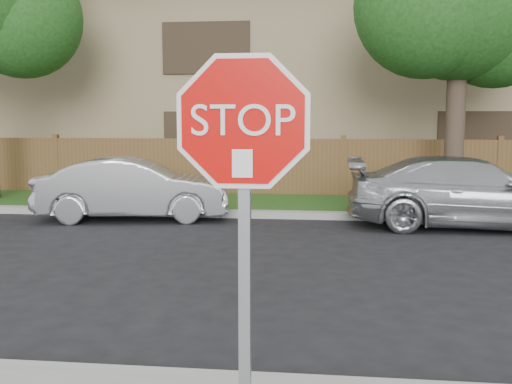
# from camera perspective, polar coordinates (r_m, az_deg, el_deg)

# --- Properties ---
(far_curb) EXTENTS (70.00, 0.30, 0.15)m
(far_curb) POSITION_cam_1_polar(r_m,az_deg,el_deg) (12.99, 8.62, -2.26)
(far_curb) COLOR gray
(far_curb) RESTS_ON ground
(grass_strip) EXTENTS (70.00, 3.00, 0.12)m
(grass_strip) POSITION_cam_1_polar(r_m,az_deg,el_deg) (14.62, 8.41, -1.27)
(grass_strip) COLOR #1E4714
(grass_strip) RESTS_ON ground
(fence) EXTENTS (70.00, 0.12, 1.60)m
(fence) POSITION_cam_1_polar(r_m,az_deg,el_deg) (16.12, 8.29, 2.16)
(fence) COLOR brown
(fence) RESTS_ON ground
(apartment_building) EXTENTS (35.20, 9.20, 7.20)m
(apartment_building) POSITION_cam_1_polar(r_m,az_deg,el_deg) (21.71, 8.01, 10.63)
(apartment_building) COLOR #8F7C59
(apartment_building) RESTS_ON ground
(stop_sign) EXTENTS (1.01, 0.13, 2.55)m
(stop_sign) POSITION_cam_1_polar(r_m,az_deg,el_deg) (3.23, -1.20, 1.01)
(stop_sign) COLOR gray
(stop_sign) RESTS_ON sidewalk_near
(sedan_left) EXTENTS (4.19, 2.05, 1.32)m
(sedan_left) POSITION_cam_1_polar(r_m,az_deg,el_deg) (12.99, -11.53, 0.30)
(sedan_left) COLOR #9D9EA1
(sedan_left) RESTS_ON ground
(sedan_right) EXTENTS (4.85, 2.05, 1.40)m
(sedan_right) POSITION_cam_1_polar(r_m,az_deg,el_deg) (12.55, 19.74, -0.05)
(sedan_right) COLOR #A1A4A8
(sedan_right) RESTS_ON ground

